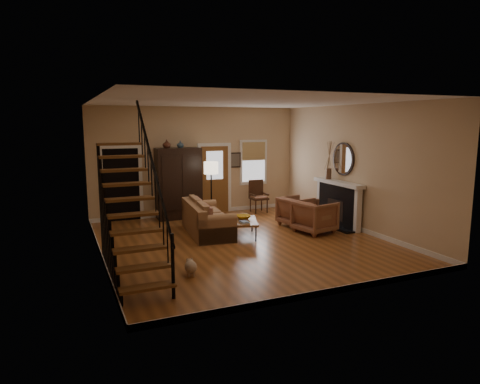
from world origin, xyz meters
name	(u,v)px	position (x,y,z in m)	size (l,w,h in m)	color
room	(202,173)	(-0.41, 1.76, 1.51)	(7.00, 7.33, 3.30)	#995727
staircase	(131,192)	(-2.78, -1.30, 1.60)	(0.94, 2.80, 3.20)	brown
fireplace	(339,199)	(3.13, 0.50, 0.74)	(0.33, 1.95, 2.30)	black
armoire	(179,183)	(-0.70, 3.15, 1.05)	(1.30, 0.60, 2.10)	black
vase_a	(167,144)	(-1.05, 3.05, 2.22)	(0.24, 0.24, 0.25)	#4C2619
vase_b	(180,144)	(-0.65, 3.05, 2.21)	(0.20, 0.20, 0.21)	#334C60
sofa	(207,218)	(-0.52, 1.06, 0.40)	(0.93, 2.16, 0.80)	#976A44
coffee_table	(244,228)	(0.22, 0.45, 0.21)	(0.64, 1.10, 0.42)	brown
bowl	(243,217)	(0.27, 0.60, 0.47)	(0.38, 0.38, 0.09)	gold
books	(244,222)	(0.10, 0.15, 0.45)	(0.20, 0.27, 0.05)	beige
armchair_left	(315,217)	(2.08, 0.09, 0.42)	(0.90, 0.93, 0.84)	brown
armchair_right	(297,211)	(2.06, 0.94, 0.40)	(0.86, 0.88, 0.80)	brown
floor_lamp	(211,193)	(-0.04, 2.11, 0.88)	(0.40, 0.40, 1.75)	black
side_chair	(259,196)	(1.85, 2.95, 0.51)	(0.54, 0.54, 1.02)	#3D2213
dog	(191,268)	(-1.80, -1.68, 0.14)	(0.23, 0.39, 0.29)	tan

